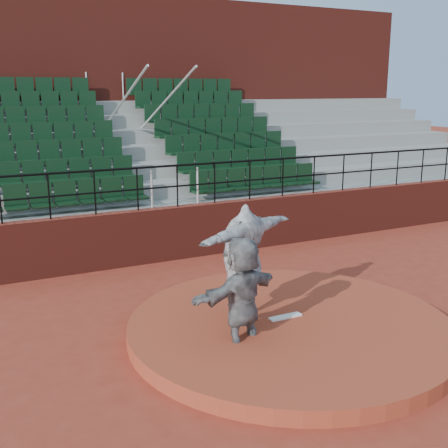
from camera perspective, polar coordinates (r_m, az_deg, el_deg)
The scene contains 9 objects.
ground at distance 9.82m, azimuth 6.70°, elevation -11.06°, with size 90.00×90.00×0.00m, color maroon.
pitchers_mound at distance 9.77m, azimuth 6.72°, elevation -10.39°, with size 5.50×5.50×0.25m, color #9D3A23.
pitching_rubber at distance 9.83m, azimuth 6.26°, elevation -9.34°, with size 0.60×0.15×0.03m, color white.
boundary_wall at distance 13.81m, azimuth -4.67°, elevation -0.85°, with size 24.00×0.30×1.30m, color maroon.
wall_railing at distance 13.53m, azimuth -4.78°, elevation 4.81°, with size 24.04×0.05×1.03m.
seating_deck at distance 17.02m, azimuth -9.38°, elevation 4.50°, with size 24.00×5.97×4.63m.
press_box_facade at distance 20.63m, azimuth -13.00°, elevation 11.76°, with size 24.00×3.00×7.10m, color maroon.
pitcher at distance 9.63m, azimuth 1.98°, elevation -3.66°, with size 2.40×0.65×1.95m, color black.
fielder at distance 8.80m, azimuth 1.83°, elevation -7.28°, with size 1.75×0.56×1.89m, color black.
Camera 1 is at (-4.99, -7.41, 4.08)m, focal length 45.00 mm.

